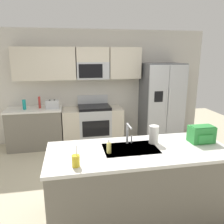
{
  "coord_description": "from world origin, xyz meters",
  "views": [
    {
      "loc": [
        -0.7,
        -3.23,
        2.06
      ],
      "look_at": [
        0.04,
        0.6,
        1.05
      ],
      "focal_mm": 36.2,
      "sensor_mm": 36.0,
      "label": 1
    }
  ],
  "objects_px": {
    "range_oven": "(93,125)",
    "backpack": "(202,134)",
    "refrigerator": "(161,103)",
    "paper_towel_roll": "(154,135)",
    "drink_cup_yellow": "(76,161)",
    "pepper_mill": "(40,102)",
    "sink_faucet": "(128,132)",
    "toaster": "(52,104)",
    "soap_dispenser": "(109,148)",
    "bottle_teal": "(24,105)"
  },
  "relations": [
    {
      "from": "refrigerator",
      "to": "toaster",
      "type": "xyz_separation_m",
      "value": [
        -2.52,
        0.02,
        0.07
      ]
    },
    {
      "from": "sink_faucet",
      "to": "bottle_teal",
      "type": "bearing_deg",
      "value": 126.59
    },
    {
      "from": "toaster",
      "to": "pepper_mill",
      "type": "height_order",
      "value": "pepper_mill"
    },
    {
      "from": "paper_towel_roll",
      "to": "sink_faucet",
      "type": "bearing_deg",
      "value": 175.22
    },
    {
      "from": "refrigerator",
      "to": "drink_cup_yellow",
      "type": "distance_m",
      "value": 3.47
    },
    {
      "from": "range_oven",
      "to": "sink_faucet",
      "type": "bearing_deg",
      "value": -84.51
    },
    {
      "from": "pepper_mill",
      "to": "paper_towel_roll",
      "type": "distance_m",
      "value": 2.92
    },
    {
      "from": "refrigerator",
      "to": "bottle_teal",
      "type": "height_order",
      "value": "refrigerator"
    },
    {
      "from": "range_oven",
      "to": "refrigerator",
      "type": "height_order",
      "value": "refrigerator"
    },
    {
      "from": "toaster",
      "to": "paper_towel_roll",
      "type": "height_order",
      "value": "paper_towel_roll"
    },
    {
      "from": "sink_faucet",
      "to": "paper_towel_roll",
      "type": "height_order",
      "value": "sink_faucet"
    },
    {
      "from": "toaster",
      "to": "pepper_mill",
      "type": "xyz_separation_m",
      "value": [
        -0.27,
        0.05,
        0.04
      ]
    },
    {
      "from": "soap_dispenser",
      "to": "paper_towel_roll",
      "type": "height_order",
      "value": "paper_towel_roll"
    },
    {
      "from": "refrigerator",
      "to": "soap_dispenser",
      "type": "xyz_separation_m",
      "value": [
        -1.71,
        -2.49,
        0.04
      ]
    },
    {
      "from": "pepper_mill",
      "to": "bottle_teal",
      "type": "relative_size",
      "value": 1.21
    },
    {
      "from": "paper_towel_roll",
      "to": "drink_cup_yellow",
      "type": "bearing_deg",
      "value": -156.14
    },
    {
      "from": "sink_faucet",
      "to": "soap_dispenser",
      "type": "height_order",
      "value": "sink_faucet"
    },
    {
      "from": "range_oven",
      "to": "sink_faucet",
      "type": "xyz_separation_m",
      "value": [
        0.22,
        -2.34,
        0.62
      ]
    },
    {
      "from": "bottle_teal",
      "to": "backpack",
      "type": "xyz_separation_m",
      "value": [
        2.67,
        -2.39,
        0.01
      ]
    },
    {
      "from": "refrigerator",
      "to": "toaster",
      "type": "height_order",
      "value": "refrigerator"
    },
    {
      "from": "sink_faucet",
      "to": "backpack",
      "type": "distance_m",
      "value": 0.99
    },
    {
      "from": "drink_cup_yellow",
      "to": "soap_dispenser",
      "type": "distance_m",
      "value": 0.48
    },
    {
      "from": "sink_faucet",
      "to": "backpack",
      "type": "xyz_separation_m",
      "value": [
        0.99,
        -0.12,
        -0.05
      ]
    },
    {
      "from": "sink_faucet",
      "to": "paper_towel_roll",
      "type": "distance_m",
      "value": 0.35
    },
    {
      "from": "paper_towel_roll",
      "to": "backpack",
      "type": "bearing_deg",
      "value": -7.79
    },
    {
      "from": "pepper_mill",
      "to": "drink_cup_yellow",
      "type": "height_order",
      "value": "pepper_mill"
    },
    {
      "from": "toaster",
      "to": "backpack",
      "type": "bearing_deg",
      "value": -48.9
    },
    {
      "from": "paper_towel_roll",
      "to": "backpack",
      "type": "distance_m",
      "value": 0.65
    },
    {
      "from": "toaster",
      "to": "drink_cup_yellow",
      "type": "xyz_separation_m",
      "value": [
        0.41,
        -2.77,
        -0.02
      ]
    },
    {
      "from": "backpack",
      "to": "pepper_mill",
      "type": "bearing_deg",
      "value": 133.99
    },
    {
      "from": "range_oven",
      "to": "drink_cup_yellow",
      "type": "distance_m",
      "value": 2.91
    },
    {
      "from": "range_oven",
      "to": "sink_faucet",
      "type": "relative_size",
      "value": 4.82
    },
    {
      "from": "pepper_mill",
      "to": "bottle_teal",
      "type": "xyz_separation_m",
      "value": [
        -0.31,
        -0.06,
        -0.02
      ]
    },
    {
      "from": "toaster",
      "to": "paper_towel_roll",
      "type": "relative_size",
      "value": 1.17
    },
    {
      "from": "backpack",
      "to": "paper_towel_roll",
      "type": "bearing_deg",
      "value": 172.21
    },
    {
      "from": "soap_dispenser",
      "to": "backpack",
      "type": "height_order",
      "value": "backpack"
    },
    {
      "from": "sink_faucet",
      "to": "paper_towel_roll",
      "type": "bearing_deg",
      "value": -4.78
    },
    {
      "from": "range_oven",
      "to": "backpack",
      "type": "xyz_separation_m",
      "value": [
        1.21,
        -2.45,
        0.57
      ]
    },
    {
      "from": "bottle_teal",
      "to": "drink_cup_yellow",
      "type": "distance_m",
      "value": 2.94
    },
    {
      "from": "pepper_mill",
      "to": "paper_towel_roll",
      "type": "height_order",
      "value": "pepper_mill"
    },
    {
      "from": "range_oven",
      "to": "refrigerator",
      "type": "relative_size",
      "value": 0.74
    },
    {
      "from": "refrigerator",
      "to": "toaster",
      "type": "bearing_deg",
      "value": 179.56
    },
    {
      "from": "sink_faucet",
      "to": "backpack",
      "type": "relative_size",
      "value": 0.88
    },
    {
      "from": "paper_towel_roll",
      "to": "backpack",
      "type": "xyz_separation_m",
      "value": [
        0.64,
        -0.09,
        -0.0
      ]
    },
    {
      "from": "range_oven",
      "to": "pepper_mill",
      "type": "relative_size",
      "value": 5.29
    },
    {
      "from": "toaster",
      "to": "paper_towel_roll",
      "type": "xyz_separation_m",
      "value": [
        1.45,
        -2.31,
        0.03
      ]
    },
    {
      "from": "range_oven",
      "to": "refrigerator",
      "type": "distance_m",
      "value": 1.71
    },
    {
      "from": "soap_dispenser",
      "to": "paper_towel_roll",
      "type": "relative_size",
      "value": 0.71
    },
    {
      "from": "range_oven",
      "to": "bottle_teal",
      "type": "distance_m",
      "value": 1.57
    },
    {
      "from": "range_oven",
      "to": "drink_cup_yellow",
      "type": "relative_size",
      "value": 5.49
    }
  ]
}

